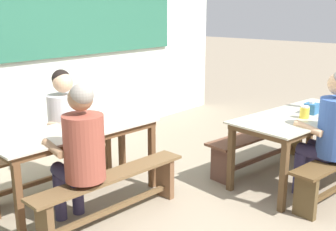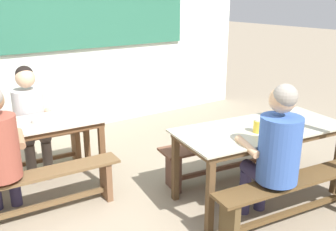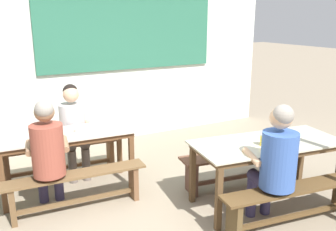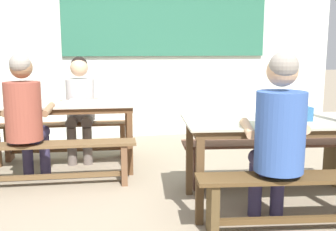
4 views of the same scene
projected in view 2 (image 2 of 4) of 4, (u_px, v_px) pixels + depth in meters
name	position (u px, v px, depth m)	size (l,w,h in m)	color
ground_plane	(144.00, 221.00, 3.46)	(40.00, 40.00, 0.00)	gray
backdrop_wall	(41.00, 32.00, 5.19)	(7.13, 0.23, 2.88)	silver
dining_table_far	(21.00, 133.00, 3.76)	(1.70, 0.73, 0.76)	beige
dining_table_near	(260.00, 134.00, 3.69)	(1.82, 0.99, 0.76)	#BCB89F
bench_far_back	(17.00, 150.00, 4.30)	(1.64, 0.36, 0.44)	brown
bench_far_front	(37.00, 188.00, 3.45)	(1.61, 0.35, 0.44)	brown
bench_near_back	(228.00, 151.00, 4.25)	(1.67, 0.54, 0.44)	brown
bench_near_front	(295.00, 192.00, 3.36)	(1.70, 0.48, 0.44)	brown
person_near_front	(275.00, 148.00, 3.16)	(0.52, 0.56, 1.34)	#342F54
person_center_facing	(30.00, 114.00, 4.21)	(0.48, 0.54, 1.27)	#695D55
tissue_box	(273.00, 121.00, 3.66)	(0.14, 0.13, 0.14)	#2B5F94
condiment_jar	(258.00, 126.00, 3.52)	(0.10, 0.10, 0.13)	yellow
soup_bowl	(40.00, 120.00, 3.81)	(0.17, 0.17, 0.05)	silver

